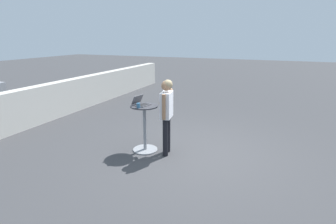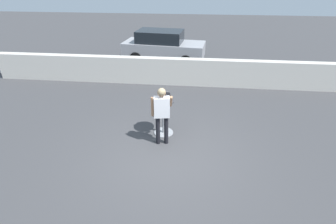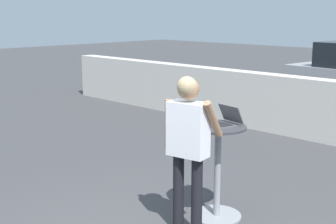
# 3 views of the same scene
# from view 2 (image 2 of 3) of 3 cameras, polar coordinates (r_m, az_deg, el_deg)

# --- Properties ---
(ground_plane) EXTENTS (50.00, 50.00, 0.00)m
(ground_plane) POSITION_cam_2_polar(r_m,az_deg,el_deg) (6.52, 0.06, -9.80)
(ground_plane) COLOR #3D3D3F
(pavement_kerb) EXTENTS (15.22, 0.35, 1.06)m
(pavement_kerb) POSITION_cam_2_polar(r_m,az_deg,el_deg) (10.50, 2.87, 8.76)
(pavement_kerb) COLOR beige
(pavement_kerb) RESTS_ON ground_plane
(cafe_table) EXTENTS (0.58, 0.58, 1.01)m
(cafe_table) POSITION_cam_2_polar(r_m,az_deg,el_deg) (7.15, -0.99, -0.89)
(cafe_table) COLOR gray
(cafe_table) RESTS_ON ground_plane
(laptop) EXTENTS (0.35, 0.36, 0.20)m
(laptop) POSITION_cam_2_polar(r_m,az_deg,el_deg) (6.97, -0.87, 3.12)
(laptop) COLOR #515156
(laptop) RESTS_ON cafe_table
(coffee_mug) EXTENTS (0.11, 0.07, 0.10)m
(coffee_mug) POSITION_cam_2_polar(r_m,az_deg,el_deg) (6.95, -2.78, 3.04)
(coffee_mug) COLOR #336084
(coffee_mug) RESTS_ON cafe_table
(standing_person) EXTENTS (0.54, 0.40, 1.59)m
(standing_person) POSITION_cam_2_polar(r_m,az_deg,el_deg) (6.49, -1.37, 0.48)
(standing_person) COLOR black
(standing_person) RESTS_ON ground_plane
(parked_car_near_street) EXTENTS (4.13, 2.07, 1.52)m
(parked_car_near_street) POSITION_cam_2_polar(r_m,az_deg,el_deg) (13.42, -1.11, 14.16)
(parked_car_near_street) COLOR #9E9EA3
(parked_car_near_street) RESTS_ON ground_plane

